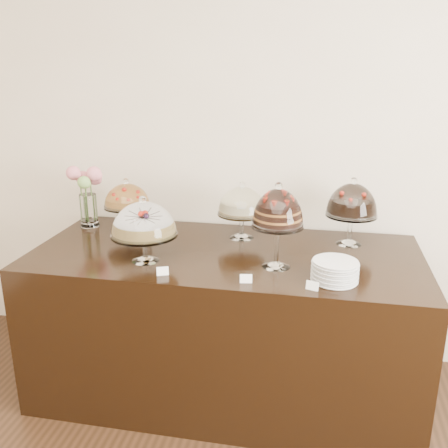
% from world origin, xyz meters
% --- Properties ---
extents(wall_back, '(5.00, 0.04, 3.00)m').
position_xyz_m(wall_back, '(0.00, 3.00, 1.50)').
color(wall_back, beige).
rests_on(wall_back, ground).
extents(display_counter, '(2.20, 1.00, 0.90)m').
position_xyz_m(display_counter, '(-0.32, 2.45, 0.45)').
color(display_counter, black).
rests_on(display_counter, ground).
extents(cake_stand_sugar_sponge, '(0.36, 0.36, 0.36)m').
position_xyz_m(cake_stand_sugar_sponge, '(-0.72, 2.23, 1.12)').
color(cake_stand_sugar_sponge, white).
rests_on(cake_stand_sugar_sponge, display_counter).
extents(cake_stand_choco_layer, '(0.27, 0.27, 0.46)m').
position_xyz_m(cake_stand_choco_layer, '(-0.01, 2.28, 1.20)').
color(cake_stand_choco_layer, white).
rests_on(cake_stand_choco_layer, display_counter).
extents(cake_stand_cheesecake, '(0.30, 0.30, 0.35)m').
position_xyz_m(cake_stand_cheesecake, '(-0.27, 2.70, 1.12)').
color(cake_stand_cheesecake, white).
rests_on(cake_stand_cheesecake, display_counter).
extents(cake_stand_dark_choco, '(0.30, 0.30, 0.40)m').
position_xyz_m(cake_stand_dark_choco, '(0.38, 2.72, 1.15)').
color(cake_stand_dark_choco, white).
rests_on(cake_stand_dark_choco, display_counter).
extents(cake_stand_fruit_tart, '(0.29, 0.29, 0.34)m').
position_xyz_m(cake_stand_fruit_tart, '(-1.00, 2.71, 1.11)').
color(cake_stand_fruit_tart, white).
rests_on(cake_stand_fruit_tart, display_counter).
extents(flower_vase, '(0.21, 0.25, 0.41)m').
position_xyz_m(flower_vase, '(-1.29, 2.74, 1.14)').
color(flower_vase, white).
rests_on(flower_vase, display_counter).
extents(plate_stack, '(0.22, 0.22, 0.10)m').
position_xyz_m(plate_stack, '(0.29, 2.15, 0.95)').
color(plate_stack, silver).
rests_on(plate_stack, display_counter).
extents(price_card_left, '(0.06, 0.04, 0.04)m').
position_xyz_m(price_card_left, '(-0.56, 2.06, 0.92)').
color(price_card_left, white).
rests_on(price_card_left, display_counter).
extents(price_card_right, '(0.06, 0.03, 0.04)m').
position_xyz_m(price_card_right, '(0.18, 2.03, 0.92)').
color(price_card_right, white).
rests_on(price_card_right, display_counter).
extents(price_card_extra, '(0.06, 0.03, 0.04)m').
position_xyz_m(price_card_extra, '(-0.14, 2.05, 0.92)').
color(price_card_extra, white).
rests_on(price_card_extra, display_counter).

